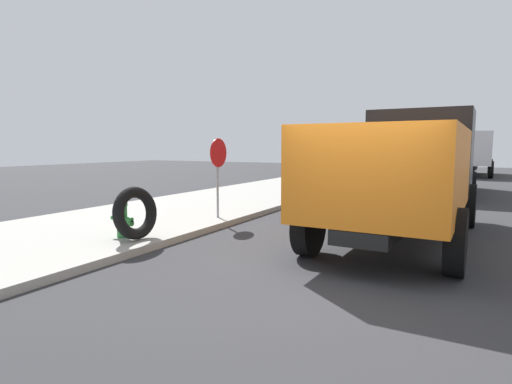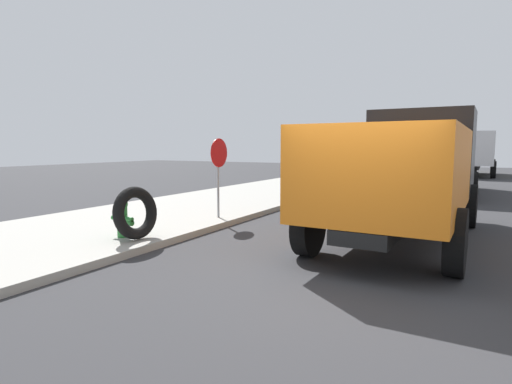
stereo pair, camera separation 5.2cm
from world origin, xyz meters
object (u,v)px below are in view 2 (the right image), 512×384
dump_truck_gray (442,156)px  stop_sign (219,163)px  dump_truck_orange (405,166)px  dump_truck_yellow (473,152)px  loose_tire (136,213)px  fire_hydrant (122,216)px

dump_truck_gray → stop_sign: bearing=157.0°
dump_truck_orange → dump_truck_yellow: (22.86, -1.00, 0.00)m
loose_tire → dump_truck_yellow: bearing=-12.1°
fire_hydrant → dump_truck_orange: bearing=-55.4°
loose_tire → dump_truck_orange: (3.52, -4.66, 0.91)m
dump_truck_gray → dump_truck_yellow: size_ratio=1.00×
dump_truck_gray → dump_truck_yellow: (12.54, -1.02, 0.00)m
dump_truck_orange → dump_truck_gray: 10.32m
dump_truck_orange → dump_truck_yellow: bearing=-2.5°
loose_tire → stop_sign: (3.01, -0.03, 0.91)m
stop_sign → dump_truck_orange: size_ratio=0.30×
dump_truck_yellow → fire_hydrant: bearing=167.0°
loose_tire → dump_truck_gray: size_ratio=0.15×
dump_truck_gray → dump_truck_orange: bearing=-179.9°
stop_sign → dump_truck_orange: dump_truck_orange is taller
loose_tire → dump_truck_orange: bearing=-52.9°
fire_hydrant → dump_truck_yellow: size_ratio=0.12×
fire_hydrant → stop_sign: 3.18m
loose_tire → stop_sign: stop_sign is taller
fire_hydrant → loose_tire: (-0.03, -0.41, 0.11)m
loose_tire → stop_sign: 3.14m
stop_sign → loose_tire: bearing=179.4°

